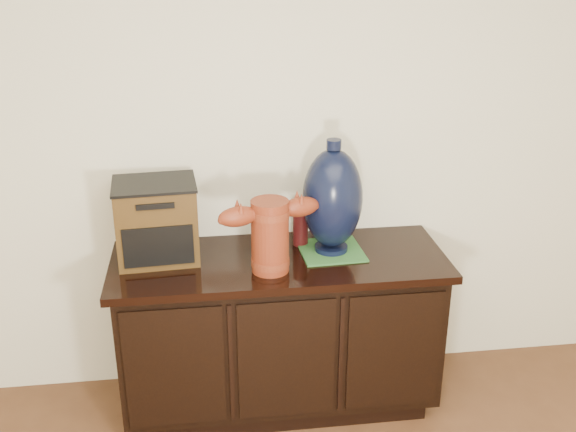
{
  "coord_description": "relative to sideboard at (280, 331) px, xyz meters",
  "views": [
    {
      "loc": [
        -0.31,
        -0.4,
        2.04
      ],
      "look_at": [
        0.03,
        2.18,
        0.97
      ],
      "focal_mm": 42.0,
      "sensor_mm": 36.0,
      "label": 1
    }
  ],
  "objects": [
    {
      "name": "spray_can",
      "position": [
        0.11,
        0.13,
        0.47
      ],
      "size": [
        0.07,
        0.07,
        0.2
      ],
      "color": "#540E10",
      "rests_on": "sideboard"
    },
    {
      "name": "sideboard",
      "position": [
        0.0,
        0.0,
        0.0
      ],
      "size": [
        1.46,
        0.56,
        0.75
      ],
      "color": "black",
      "rests_on": "ground"
    },
    {
      "name": "green_mat",
      "position": [
        0.24,
        0.04,
        0.37
      ],
      "size": [
        0.29,
        0.29,
        0.01
      ],
      "primitive_type": "cube",
      "rotation": [
        0.0,
        0.0,
        0.05
      ],
      "color": "#2E672E",
      "rests_on": "sideboard"
    },
    {
      "name": "tv_radio",
      "position": [
        -0.52,
        0.07,
        0.54
      ],
      "size": [
        0.36,
        0.3,
        0.35
      ],
      "rotation": [
        0.0,
        0.0,
        0.07
      ],
      "color": "#442D11",
      "rests_on": "sideboard"
    },
    {
      "name": "lamp_base",
      "position": [
        0.24,
        0.04,
        0.62
      ],
      "size": [
        0.27,
        0.27,
        0.51
      ],
      "rotation": [
        0.0,
        0.0,
        0.05
      ],
      "color": "black",
      "rests_on": "green_mat"
    },
    {
      "name": "terracotta_vessel",
      "position": [
        -0.05,
        -0.11,
        0.54
      ],
      "size": [
        0.44,
        0.2,
        0.31
      ],
      "rotation": [
        0.0,
        0.0,
        0.27
      ],
      "color": "maroon",
      "rests_on": "sideboard"
    }
  ]
}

